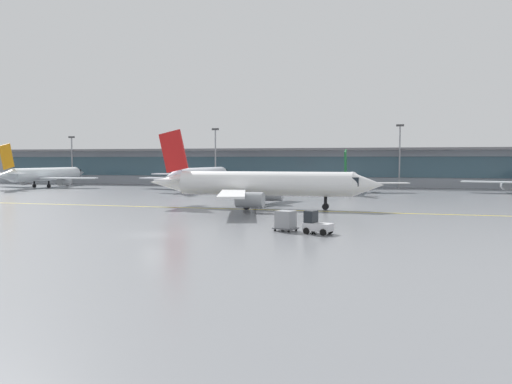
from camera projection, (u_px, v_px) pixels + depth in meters
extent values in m
plane|color=slate|center=(154.00, 235.00, 47.25)|extent=(400.00, 400.00, 0.00)
cube|color=yellow|center=(261.00, 210.00, 70.79)|extent=(109.99, 2.05, 0.01)
cube|color=#8C939E|center=(307.00, 168.00, 135.63)|extent=(182.55, 8.00, 9.00)
cube|color=#385666|center=(305.00, 167.00, 131.65)|extent=(175.25, 0.16, 5.04)
cube|color=slate|center=(307.00, 150.00, 133.88)|extent=(189.85, 11.00, 0.60)
cylinder|color=white|center=(46.00, 174.00, 127.52)|extent=(4.30, 22.59, 3.12)
cone|color=white|center=(80.00, 173.00, 140.00)|extent=(3.16, 3.89, 2.96)
cube|color=black|center=(74.00, 172.00, 137.60)|extent=(2.58, 2.93, 1.09)
cone|color=white|center=(4.00, 176.00, 114.44)|extent=(2.91, 5.12, 2.65)
cube|color=white|center=(14.00, 177.00, 128.20)|extent=(13.10, 6.97, 0.26)
cylinder|color=#999EA3|center=(27.00, 181.00, 128.80)|extent=(2.10, 3.40, 1.93)
cube|color=white|center=(69.00, 178.00, 123.45)|extent=(13.18, 5.75, 0.26)
cylinder|color=#999EA3|center=(64.00, 181.00, 125.58)|extent=(2.10, 3.40, 1.93)
cube|color=orange|center=(7.00, 157.00, 115.13)|extent=(0.55, 4.22, 5.87)
cube|color=white|center=(0.00, 173.00, 116.40)|extent=(4.70, 2.44, 0.22)
cube|color=white|center=(17.00, 174.00, 115.03)|extent=(4.70, 2.44, 0.22)
cylinder|color=black|center=(67.00, 182.00, 135.16)|extent=(0.40, 0.40, 1.65)
cylinder|color=black|center=(67.00, 184.00, 135.19)|extent=(0.55, 0.85, 0.83)
cylinder|color=black|center=(34.00, 184.00, 126.55)|extent=(0.40, 0.40, 1.65)
cylinder|color=black|center=(34.00, 186.00, 126.58)|extent=(0.55, 0.85, 0.83)
cylinder|color=black|center=(49.00, 184.00, 125.29)|extent=(0.40, 0.40, 1.65)
cylinder|color=black|center=(49.00, 186.00, 125.32)|extent=(0.55, 0.85, 0.83)
cylinder|color=silver|center=(201.00, 175.00, 118.31)|extent=(4.98, 23.53, 3.24)
cone|color=silver|center=(224.00, 173.00, 131.20)|extent=(3.36, 4.11, 3.08)
cube|color=black|center=(220.00, 172.00, 128.72)|extent=(2.74, 3.10, 1.14)
cone|color=silver|center=(172.00, 177.00, 104.81)|extent=(3.14, 5.38, 2.76)
cube|color=silver|center=(165.00, 178.00, 119.20)|extent=(13.58, 7.50, 0.27)
cylinder|color=#999EA3|center=(178.00, 182.00, 119.76)|extent=(2.25, 3.57, 2.00)
cube|color=silver|center=(232.00, 179.00, 113.92)|extent=(13.70, 5.71, 0.27)
cylinder|color=#999EA3|center=(224.00, 183.00, 116.18)|extent=(2.25, 3.57, 2.00)
cube|color=#B21E66|center=(174.00, 155.00, 105.52)|extent=(0.67, 4.39, 6.11)
cube|color=silver|center=(164.00, 174.00, 106.88)|extent=(4.93, 2.64, 0.23)
cube|color=silver|center=(186.00, 174.00, 105.37)|extent=(4.93, 2.64, 0.23)
cylinder|color=black|center=(216.00, 184.00, 126.20)|extent=(0.42, 0.42, 1.72)
cylinder|color=black|center=(216.00, 186.00, 126.23)|extent=(0.59, 0.90, 0.86)
cylinder|color=black|center=(189.00, 186.00, 117.36)|extent=(0.42, 0.42, 1.72)
cylinder|color=black|center=(189.00, 188.00, 117.39)|extent=(0.59, 0.90, 0.86)
cylinder|color=black|center=(207.00, 186.00, 115.96)|extent=(0.42, 0.42, 1.72)
cylinder|color=black|center=(207.00, 188.00, 115.99)|extent=(0.59, 0.90, 0.86)
cylinder|color=white|center=(349.00, 179.00, 109.63)|extent=(2.63, 18.87, 2.62)
cone|color=white|center=(353.00, 177.00, 120.28)|extent=(2.49, 3.15, 2.49)
cube|color=black|center=(352.00, 176.00, 118.23)|extent=(2.05, 2.36, 0.92)
cone|color=white|center=(345.00, 181.00, 98.48)|extent=(2.23, 4.19, 2.23)
cube|color=white|center=(317.00, 182.00, 109.84)|extent=(11.05, 5.35, 0.22)
cylinder|color=#999EA3|center=(327.00, 186.00, 110.47)|extent=(1.62, 2.78, 1.62)
cube|color=white|center=(382.00, 183.00, 106.54)|extent=(11.05, 5.36, 0.22)
cylinder|color=#999EA3|center=(371.00, 186.00, 108.23)|extent=(1.62, 2.78, 1.62)
cube|color=#19662D|center=(346.00, 162.00, 99.07)|extent=(0.28, 3.53, 4.94)
cube|color=white|center=(335.00, 179.00, 100.04)|extent=(3.86, 1.85, 0.19)
cube|color=white|center=(356.00, 179.00, 99.09)|extent=(3.86, 1.85, 0.19)
cylinder|color=black|center=(352.00, 187.00, 116.15)|extent=(0.34, 0.34, 1.39)
cylinder|color=black|center=(352.00, 188.00, 116.17)|extent=(0.42, 0.69, 0.69)
cylinder|color=black|center=(340.00, 189.00, 108.71)|extent=(0.34, 0.34, 1.39)
cylinder|color=black|center=(340.00, 190.00, 108.73)|extent=(0.42, 0.69, 0.69)
cylinder|color=black|center=(357.00, 189.00, 107.83)|extent=(0.34, 0.34, 1.39)
cylinder|color=black|center=(357.00, 191.00, 107.85)|extent=(0.42, 0.69, 0.69)
cube|color=white|center=(494.00, 182.00, 104.89)|extent=(12.71, 6.17, 0.25)
cylinder|color=#999EA3|center=(506.00, 186.00, 105.62)|extent=(1.86, 3.19, 1.86)
cylinder|color=white|center=(265.00, 184.00, 72.51)|extent=(24.22, 3.73, 3.36)
cone|color=white|center=(368.00, 185.00, 68.82)|extent=(4.08, 3.25, 3.19)
cube|color=black|center=(348.00, 181.00, 69.49)|extent=(3.06, 2.67, 1.18)
cone|color=white|center=(167.00, 182.00, 76.37)|extent=(5.42, 2.94, 2.85)
cube|color=white|center=(266.00, 187.00, 81.36)|extent=(7.05, 14.15, 0.28)
cylinder|color=#999EA3|center=(271.00, 194.00, 78.36)|extent=(3.59, 2.13, 2.07)
cube|color=white|center=(232.00, 194.00, 64.80)|extent=(6.67, 14.17, 0.28)
cylinder|color=#999EA3|center=(250.00, 200.00, 67.14)|extent=(3.59, 2.13, 2.07)
cube|color=red|center=(173.00, 151.00, 75.80)|extent=(4.53, 0.42, 6.32)
cube|color=white|center=(183.00, 178.00, 78.33)|extent=(2.45, 4.97, 0.24)
cube|color=white|center=(169.00, 180.00, 73.57)|extent=(2.45, 4.97, 0.24)
cylinder|color=black|center=(326.00, 203.00, 70.45)|extent=(0.43, 0.43, 1.78)
cylinder|color=black|center=(325.00, 207.00, 70.48)|extent=(0.90, 0.56, 0.89)
cylinder|color=black|center=(255.00, 200.00, 75.37)|extent=(0.43, 0.43, 1.78)
cylinder|color=black|center=(255.00, 203.00, 75.40)|extent=(0.90, 0.56, 0.89)
cylinder|color=black|center=(247.00, 203.00, 70.99)|extent=(0.43, 0.43, 1.78)
cylinder|color=black|center=(247.00, 206.00, 71.02)|extent=(0.90, 0.56, 0.89)
cube|color=silver|center=(318.00, 227.00, 47.73)|extent=(2.92, 2.18, 0.70)
cube|color=#1E2328|center=(311.00, 217.00, 48.09)|extent=(1.26, 1.47, 1.10)
cylinder|color=black|center=(330.00, 230.00, 47.87)|extent=(0.64, 0.41, 0.60)
cylinder|color=black|center=(323.00, 232.00, 46.70)|extent=(0.64, 0.41, 0.60)
cylinder|color=black|center=(313.00, 229.00, 48.81)|extent=(0.64, 0.41, 0.60)
cylinder|color=black|center=(306.00, 231.00, 47.64)|extent=(0.64, 0.41, 0.60)
cube|color=#595B60|center=(286.00, 228.00, 49.66)|extent=(2.51, 2.20, 0.12)
cube|color=gray|center=(286.00, 219.00, 49.60)|extent=(2.00, 1.94, 1.60)
cylinder|color=black|center=(296.00, 230.00, 49.84)|extent=(0.24, 0.17, 0.22)
cylinder|color=black|center=(289.00, 231.00, 48.67)|extent=(0.24, 0.17, 0.22)
cylinder|color=black|center=(283.00, 229.00, 50.66)|extent=(0.24, 0.17, 0.22)
cylinder|color=black|center=(275.00, 230.00, 49.50)|extent=(0.24, 0.17, 0.22)
cylinder|color=gray|center=(72.00, 161.00, 143.93)|extent=(0.36, 0.36, 12.65)
cube|color=#3F3F42|center=(72.00, 137.00, 143.52)|extent=(1.80, 0.30, 0.50)
cylinder|color=gray|center=(215.00, 158.00, 131.63)|extent=(0.36, 0.36, 14.13)
cube|color=#3F3F42|center=(215.00, 129.00, 131.17)|extent=(1.80, 0.30, 0.50)
cylinder|color=gray|center=(400.00, 157.00, 122.82)|extent=(0.36, 0.36, 14.51)
cube|color=#3F3F42|center=(400.00, 125.00, 122.35)|extent=(1.80, 0.30, 0.50)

